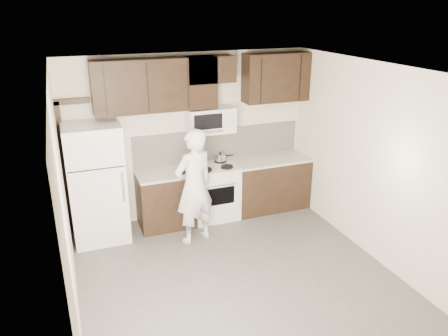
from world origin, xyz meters
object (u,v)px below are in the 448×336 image
stove (214,191)px  microwave (210,120)px  person (194,187)px  refrigerator (97,183)px

stove → microwave: microwave is taller
person → microwave: bearing=-143.9°
refrigerator → person: (1.33, -0.59, -0.02)m
refrigerator → person: 1.45m
stove → microwave: size_ratio=1.24×
microwave → refrigerator: 2.00m
microwave → person: bearing=-124.6°
refrigerator → person: size_ratio=1.02×
refrigerator → person: refrigerator is taller
stove → refrigerator: refrigerator is taller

